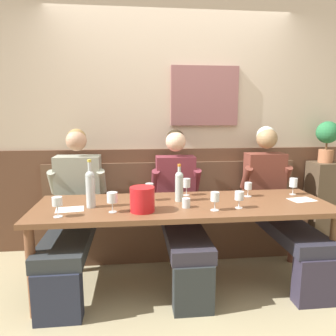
{
  "coord_description": "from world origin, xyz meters",
  "views": [
    {
      "loc": [
        -0.4,
        -2.29,
        1.46
      ],
      "look_at": [
        -0.1,
        0.46,
        0.97
      ],
      "focal_mm": 33.54,
      "sensor_mm": 36.0,
      "label": 1
    }
  ],
  "objects_px": {
    "wine_glass_left_end": "(187,184)",
    "wine_glass_center_rear": "(149,188)",
    "ice_bucket": "(142,199)",
    "wine_glass_near_bucket": "(248,187)",
    "person_center_right_seat": "(277,199)",
    "wine_bottle_amber_mid": "(90,187)",
    "dining_table": "(184,212)",
    "person_center_left_seat": "(180,204)",
    "wine_bottle_green_tall": "(179,185)",
    "wine_glass_mid_right": "(215,198)",
    "water_tumbler_center": "(186,203)",
    "wall_bench": "(174,227)",
    "wine_glass_right_end": "(239,196)",
    "wine_glass_mid_left": "(57,202)",
    "wine_glass_center_front": "(112,198)",
    "potted_plant": "(327,137)",
    "wine_glass_by_bottle": "(293,183)",
    "person_right_seat": "(74,206)"
  },
  "relations": [
    {
      "from": "wine_bottle_green_tall",
      "to": "wine_glass_mid_right",
      "type": "bearing_deg",
      "value": -50.98
    },
    {
      "from": "person_center_left_seat",
      "to": "wine_glass_mid_left",
      "type": "relative_size",
      "value": 8.84
    },
    {
      "from": "wine_bottle_green_tall",
      "to": "wine_glass_center_front",
      "type": "relative_size",
      "value": 2.07
    },
    {
      "from": "person_center_right_seat",
      "to": "wine_glass_left_end",
      "type": "distance_m",
      "value": 0.92
    },
    {
      "from": "person_center_left_seat",
      "to": "wine_glass_center_rear",
      "type": "bearing_deg",
      "value": -146.4
    },
    {
      "from": "ice_bucket",
      "to": "wine_glass_near_bucket",
      "type": "xyz_separation_m",
      "value": [
        0.95,
        0.33,
        -0.01
      ]
    },
    {
      "from": "wine_glass_mid_right",
      "to": "wine_glass_center_front",
      "type": "bearing_deg",
      "value": 176.96
    },
    {
      "from": "ice_bucket",
      "to": "wine_glass_center_front",
      "type": "relative_size",
      "value": 1.23
    },
    {
      "from": "person_center_right_seat",
      "to": "wine_bottle_amber_mid",
      "type": "bearing_deg",
      "value": -168.47
    },
    {
      "from": "wine_glass_center_front",
      "to": "water_tumbler_center",
      "type": "relative_size",
      "value": 2.03
    },
    {
      "from": "person_right_seat",
      "to": "ice_bucket",
      "type": "bearing_deg",
      "value": -39.35
    },
    {
      "from": "ice_bucket",
      "to": "wine_glass_mid_right",
      "type": "bearing_deg",
      "value": -4.3
    },
    {
      "from": "wine_bottle_green_tall",
      "to": "wine_glass_left_end",
      "type": "xyz_separation_m",
      "value": [
        0.09,
        0.18,
        -0.03
      ]
    },
    {
      "from": "wine_glass_right_end",
      "to": "wine_glass_center_front",
      "type": "distance_m",
      "value": 0.98
    },
    {
      "from": "potted_plant",
      "to": "wine_glass_right_end",
      "type": "bearing_deg",
      "value": -145.54
    },
    {
      "from": "wall_bench",
      "to": "wine_bottle_green_tall",
      "type": "height_order",
      "value": "wine_bottle_green_tall"
    },
    {
      "from": "person_center_right_seat",
      "to": "wine_glass_mid_left",
      "type": "height_order",
      "value": "person_center_right_seat"
    },
    {
      "from": "person_center_left_seat",
      "to": "wine_glass_near_bucket",
      "type": "bearing_deg",
      "value": -14.74
    },
    {
      "from": "person_center_left_seat",
      "to": "wine_bottle_amber_mid",
      "type": "bearing_deg",
      "value": -156.06
    },
    {
      "from": "wine_bottle_amber_mid",
      "to": "dining_table",
      "type": "bearing_deg",
      "value": 1.9
    },
    {
      "from": "wine_glass_left_end",
      "to": "wine_glass_center_rear",
      "type": "relative_size",
      "value": 1.04
    },
    {
      "from": "wall_bench",
      "to": "wine_bottle_amber_mid",
      "type": "relative_size",
      "value": 7.1
    },
    {
      "from": "wine_glass_near_bucket",
      "to": "wine_glass_right_end",
      "type": "distance_m",
      "value": 0.38
    },
    {
      "from": "wine_bottle_amber_mid",
      "to": "wine_glass_mid_left",
      "type": "height_order",
      "value": "wine_bottle_amber_mid"
    },
    {
      "from": "person_center_right_seat",
      "to": "wine_glass_center_rear",
      "type": "height_order",
      "value": "person_center_right_seat"
    },
    {
      "from": "person_center_left_seat",
      "to": "wine_glass_center_rear",
      "type": "distance_m",
      "value": 0.41
    },
    {
      "from": "ice_bucket",
      "to": "wine_glass_right_end",
      "type": "height_order",
      "value": "ice_bucket"
    },
    {
      "from": "wine_glass_near_bucket",
      "to": "wine_glass_mid_left",
      "type": "distance_m",
      "value": 1.61
    },
    {
      "from": "wine_bottle_amber_mid",
      "to": "wine_glass_mid_right",
      "type": "bearing_deg",
      "value": -11.01
    },
    {
      "from": "ice_bucket",
      "to": "wine_bottle_green_tall",
      "type": "xyz_separation_m",
      "value": [
        0.32,
        0.25,
        0.04
      ]
    },
    {
      "from": "wine_glass_right_end",
      "to": "wine_glass_mid_left",
      "type": "xyz_separation_m",
      "value": [
        -1.36,
        -0.07,
        0.01
      ]
    },
    {
      "from": "ice_bucket",
      "to": "wine_glass_mid_left",
      "type": "bearing_deg",
      "value": -173.5
    },
    {
      "from": "wine_bottle_green_tall",
      "to": "wine_glass_center_front",
      "type": "xyz_separation_m",
      "value": [
        -0.54,
        -0.25,
        -0.03
      ]
    },
    {
      "from": "wine_glass_right_end",
      "to": "wine_glass_by_bottle",
      "type": "height_order",
      "value": "wine_glass_by_bottle"
    },
    {
      "from": "ice_bucket",
      "to": "potted_plant",
      "type": "height_order",
      "value": "potted_plant"
    },
    {
      "from": "wine_bottle_green_tall",
      "to": "wine_glass_left_end",
      "type": "distance_m",
      "value": 0.2
    },
    {
      "from": "person_center_right_seat",
      "to": "wine_glass_center_rear",
      "type": "bearing_deg",
      "value": -170.64
    },
    {
      "from": "wall_bench",
      "to": "person_right_seat",
      "type": "relative_size",
      "value": 2.07
    },
    {
      "from": "dining_table",
      "to": "wine_glass_by_bottle",
      "type": "bearing_deg",
      "value": 9.74
    },
    {
      "from": "wine_glass_by_bottle",
      "to": "wine_glass_mid_right",
      "type": "bearing_deg",
      "value": -155.0
    },
    {
      "from": "person_center_left_seat",
      "to": "wine_glass_center_front",
      "type": "xyz_separation_m",
      "value": [
        -0.58,
        -0.48,
        0.2
      ]
    },
    {
      "from": "ice_bucket",
      "to": "wine_glass_center_front",
      "type": "height_order",
      "value": "ice_bucket"
    },
    {
      "from": "person_center_right_seat",
      "to": "wine_glass_right_end",
      "type": "distance_m",
      "value": 0.76
    },
    {
      "from": "person_center_right_seat",
      "to": "wine_glass_left_end",
      "type": "xyz_separation_m",
      "value": [
        -0.9,
        -0.07,
        0.18
      ]
    },
    {
      "from": "wine_bottle_green_tall",
      "to": "person_center_right_seat",
      "type": "bearing_deg",
      "value": 13.93
    },
    {
      "from": "water_tumbler_center",
      "to": "wall_bench",
      "type": "bearing_deg",
      "value": 89.79
    },
    {
      "from": "wine_glass_right_end",
      "to": "wine_glass_mid_right",
      "type": "height_order",
      "value": "wine_glass_mid_right"
    },
    {
      "from": "wine_bottle_green_tall",
      "to": "wine_glass_right_end",
      "type": "height_order",
      "value": "wine_bottle_green_tall"
    },
    {
      "from": "person_center_right_seat",
      "to": "wine_glass_near_bucket",
      "type": "bearing_deg",
      "value": -155.07
    },
    {
      "from": "person_center_right_seat",
      "to": "wine_bottle_amber_mid",
      "type": "height_order",
      "value": "person_center_right_seat"
    }
  ]
}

